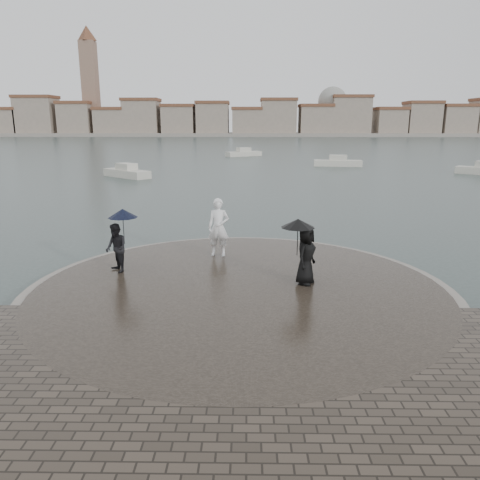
{
  "coord_description": "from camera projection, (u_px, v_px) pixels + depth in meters",
  "views": [
    {
      "loc": [
        0.22,
        -9.42,
        5.05
      ],
      "look_at": [
        0.0,
        4.8,
        1.45
      ],
      "focal_mm": 35.0,
      "sensor_mm": 36.0,
      "label": 1
    }
  ],
  "objects": [
    {
      "name": "statue",
      "position": [
        219.0,
        227.0,
        16.66
      ],
      "size": [
        0.81,
        0.59,
        2.07
      ],
      "primitive_type": "imported",
      "rotation": [
        0.0,
        0.0,
        -0.13
      ],
      "color": "white",
      "rests_on": "quay_tip"
    },
    {
      "name": "visitor_right",
      "position": [
        304.0,
        248.0,
        13.73
      ],
      "size": [
        1.21,
        1.11,
        1.95
      ],
      "color": "black",
      "rests_on": "quay_tip"
    },
    {
      "name": "kerb_ring",
      "position": [
        239.0,
        293.0,
        13.72
      ],
      "size": [
        12.5,
        12.5,
        0.32
      ],
      "primitive_type": "cylinder",
      "color": "gray",
      "rests_on": "ground"
    },
    {
      "name": "far_skyline",
      "position": [
        229.0,
        120.0,
        164.85
      ],
      "size": [
        260.0,
        20.0,
        37.0
      ],
      "color": "gray",
      "rests_on": "ground"
    },
    {
      "name": "visitor_left",
      "position": [
        118.0,
        239.0,
        14.83
      ],
      "size": [
        1.19,
        1.06,
        2.04
      ],
      "color": "black",
      "rests_on": "quay_tip"
    },
    {
      "name": "boats",
      "position": [
        296.0,
        164.0,
        53.67
      ],
      "size": [
        40.05,
        32.15,
        1.5
      ],
      "color": "beige",
      "rests_on": "ground"
    },
    {
      "name": "ground",
      "position": [
        237.0,
        356.0,
        10.37
      ],
      "size": [
        400.0,
        400.0,
        0.0
      ],
      "primitive_type": "plane",
      "color": "#2B3835",
      "rests_on": "ground"
    },
    {
      "name": "quay_tip",
      "position": [
        239.0,
        293.0,
        13.72
      ],
      "size": [
        11.9,
        11.9,
        0.36
      ],
      "primitive_type": "cylinder",
      "color": "#2D261E",
      "rests_on": "ground"
    }
  ]
}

